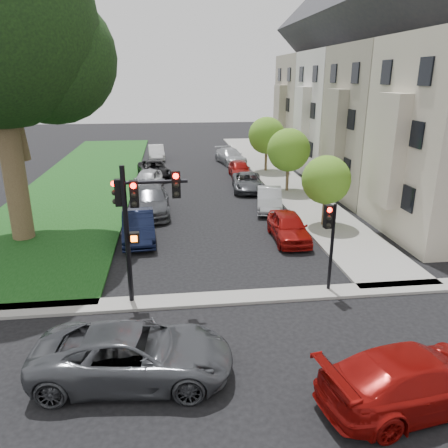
{
  "coord_description": "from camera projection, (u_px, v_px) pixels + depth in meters",
  "views": [
    {
      "loc": [
        -2.18,
        -12.56,
        7.97
      ],
      "look_at": [
        0.0,
        5.0,
        2.0
      ],
      "focal_mm": 35.0,
      "sensor_mm": 36.0,
      "label": 1
    }
  ],
  "objects": [
    {
      "name": "small_tree_b",
      "position": [
        289.0,
        150.0,
        30.98
      ],
      "size": [
        3.06,
        3.06,
        4.58
      ],
      "color": "brown",
      "rests_on": "ground"
    },
    {
      "name": "house_b",
      "position": [
        393.0,
        94.0,
        28.42
      ],
      "size": [
        7.7,
        7.55,
        15.97
      ],
      "color": "gray",
      "rests_on": "ground"
    },
    {
      "name": "house_c",
      "position": [
        348.0,
        91.0,
        35.47
      ],
      "size": [
        7.7,
        7.55,
        15.97
      ],
      "color": "beige",
      "rests_on": "ground"
    },
    {
      "name": "sidewalk_cross",
      "position": [
        234.0,
        298.0,
        16.47
      ],
      "size": [
        60.0,
        1.0,
        0.12
      ],
      "primitive_type": "cube",
      "color": "gray",
      "rests_on": "ground"
    },
    {
      "name": "traffic_signal_secondary",
      "position": [
        330.0,
        232.0,
        16.3
      ],
      "size": [
        0.47,
        0.38,
        3.55
      ],
      "color": "black",
      "rests_on": "ground"
    },
    {
      "name": "small_tree_a",
      "position": [
        326.0,
        180.0,
        23.72
      ],
      "size": [
        2.66,
        2.66,
        3.99
      ],
      "color": "brown",
      "rests_on": "ground"
    },
    {
      "name": "car_parked_9",
      "position": [
        156.0,
        152.0,
        44.36
      ],
      "size": [
        1.78,
        4.42,
        1.43
      ],
      "primitive_type": "imported",
      "rotation": [
        0.0,
        0.0,
        0.06
      ],
      "color": "silver",
      "rests_on": "ground"
    },
    {
      "name": "car_parked_1",
      "position": [
        269.0,
        199.0,
        27.37
      ],
      "size": [
        2.26,
        4.44,
        1.4
      ],
      "primitive_type": "imported",
      "rotation": [
        0.0,
        0.0,
        -0.19
      ],
      "color": "#999BA0",
      "rests_on": "ground"
    },
    {
      "name": "car_parked_4",
      "position": [
        230.0,
        156.0,
        42.16
      ],
      "size": [
        2.92,
        5.25,
        1.44
      ],
      "primitive_type": "imported",
      "rotation": [
        0.0,
        0.0,
        0.19
      ],
      "color": "#999BA0",
      "rests_on": "ground"
    },
    {
      "name": "car_parked_5",
      "position": [
        138.0,
        226.0,
        22.26
      ],
      "size": [
        1.91,
        4.63,
        1.49
      ],
      "primitive_type": "imported",
      "rotation": [
        0.0,
        0.0,
        0.07
      ],
      "color": "black",
      "rests_on": "ground"
    },
    {
      "name": "grass_strip",
      "position": [
        88.0,
        178.0,
        36.11
      ],
      "size": [
        8.0,
        44.0,
        0.12
      ],
      "primitive_type": "cube",
      "color": "#113D0F",
      "rests_on": "ground"
    },
    {
      "name": "sidewalk_right",
      "position": [
        274.0,
        173.0,
        37.94
      ],
      "size": [
        3.5,
        44.0,
        0.12
      ],
      "primitive_type": "cube",
      "color": "gray",
      "rests_on": "ground"
    },
    {
      "name": "car_parked_7",
      "position": [
        147.0,
        180.0,
        32.24
      ],
      "size": [
        2.51,
        4.64,
        1.5
      ],
      "primitive_type": "imported",
      "rotation": [
        0.0,
        0.0,
        -0.17
      ],
      "color": "#999BA0",
      "rests_on": "ground"
    },
    {
      "name": "car_parked_0",
      "position": [
        289.0,
        227.0,
        22.27
      ],
      "size": [
        1.79,
        4.24,
        1.43
      ],
      "primitive_type": "imported",
      "rotation": [
        0.0,
        0.0,
        -0.03
      ],
      "color": "maroon",
      "rests_on": "ground"
    },
    {
      "name": "traffic_signal_main",
      "position": [
        137.0,
        211.0,
        15.17
      ],
      "size": [
        2.51,
        0.65,
        5.16
      ],
      "color": "black",
      "rests_on": "ground"
    },
    {
      "name": "ground",
      "position": [
        242.0,
        328.0,
        14.61
      ],
      "size": [
        140.0,
        140.0,
        0.0
      ],
      "primitive_type": "plane",
      "color": "black",
      "rests_on": "ground"
    },
    {
      "name": "car_parked_2",
      "position": [
        247.0,
        182.0,
        32.13
      ],
      "size": [
        2.57,
        4.77,
        1.27
      ],
      "primitive_type": "imported",
      "rotation": [
        0.0,
        0.0,
        -0.1
      ],
      "color": "#3F4247",
      "rests_on": "ground"
    },
    {
      "name": "car_parked_3",
      "position": [
        240.0,
        169.0,
        36.45
      ],
      "size": [
        1.7,
        4.07,
        1.38
      ],
      "primitive_type": "imported",
      "rotation": [
        0.0,
        0.0,
        -0.02
      ],
      "color": "maroon",
      "rests_on": "ground"
    },
    {
      "name": "car_parked_6",
      "position": [
        151.0,
        201.0,
        26.67
      ],
      "size": [
        2.41,
        5.61,
        1.61
      ],
      "primitive_type": "imported",
      "rotation": [
        0.0,
        0.0,
        0.03
      ],
      "color": "#3F4247",
      "rests_on": "ground"
    },
    {
      "name": "small_tree_c",
      "position": [
        267.0,
        136.0,
        37.77
      ],
      "size": [
        3.17,
        3.17,
        4.76
      ],
      "color": "brown",
      "rests_on": "ground"
    },
    {
      "name": "car_parked_8",
      "position": [
        154.0,
        169.0,
        36.28
      ],
      "size": [
        3.13,
        5.27,
        1.37
      ],
      "primitive_type": "imported",
      "rotation": [
        0.0,
        0.0,
        0.18
      ],
      "color": "black",
      "rests_on": "ground"
    },
    {
      "name": "house_d",
      "position": [
        318.0,
        88.0,
        42.53
      ],
      "size": [
        7.7,
        7.55,
        15.97
      ],
      "color": "gray",
      "rests_on": "ground"
    },
    {
      "name": "car_cross_far",
      "position": [
        418.0,
        378.0,
        11.0
      ],
      "size": [
        5.51,
        3.01,
        1.52
      ],
      "primitive_type": "imported",
      "rotation": [
        0.0,
        0.0,
        1.75
      ],
      "color": "maroon",
      "rests_on": "ground"
    },
    {
      "name": "car_cross_near",
      "position": [
        134.0,
        354.0,
        11.97
      ],
      "size": [
        5.65,
        3.0,
        1.51
      ],
      "primitive_type": "imported",
      "rotation": [
        0.0,
        0.0,
        1.48
      ],
      "color": "#3F4247",
      "rests_on": "ground"
    }
  ]
}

